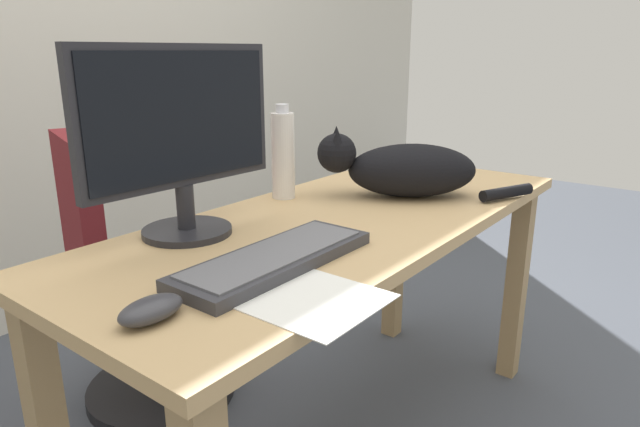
{
  "coord_description": "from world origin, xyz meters",
  "views": [
    {
      "loc": [
        -1.1,
        -0.78,
        1.11
      ],
      "look_at": [
        -0.19,
        -0.07,
        0.77
      ],
      "focal_mm": 31.02,
      "sensor_mm": 36.0,
      "label": 1
    }
  ],
  "objects_px": {
    "monitor": "(181,134)",
    "keyboard": "(275,259)",
    "computer_mouse": "(151,310)",
    "office_chair": "(137,294)",
    "cat": "(404,168)",
    "water_bottle": "(283,155)"
  },
  "relations": [
    {
      "from": "office_chair",
      "to": "computer_mouse",
      "type": "distance_m",
      "value": 0.95
    },
    {
      "from": "office_chair",
      "to": "keyboard",
      "type": "height_order",
      "value": "office_chair"
    },
    {
      "from": "water_bottle",
      "to": "cat",
      "type": "bearing_deg",
      "value": -50.03
    },
    {
      "from": "computer_mouse",
      "to": "office_chair",
      "type": "bearing_deg",
      "value": 58.69
    },
    {
      "from": "keyboard",
      "to": "water_bottle",
      "type": "relative_size",
      "value": 1.68
    },
    {
      "from": "office_chair",
      "to": "keyboard",
      "type": "distance_m",
      "value": 0.85
    },
    {
      "from": "office_chair",
      "to": "monitor",
      "type": "relative_size",
      "value": 1.85
    },
    {
      "from": "monitor",
      "to": "computer_mouse",
      "type": "distance_m",
      "value": 0.47
    },
    {
      "from": "monitor",
      "to": "keyboard",
      "type": "relative_size",
      "value": 1.09
    },
    {
      "from": "water_bottle",
      "to": "keyboard",
      "type": "bearing_deg",
      "value": -140.55
    },
    {
      "from": "office_chair",
      "to": "cat",
      "type": "height_order",
      "value": "cat"
    },
    {
      "from": "cat",
      "to": "water_bottle",
      "type": "bearing_deg",
      "value": 129.97
    },
    {
      "from": "office_chair",
      "to": "computer_mouse",
      "type": "height_order",
      "value": "office_chair"
    },
    {
      "from": "office_chair",
      "to": "monitor",
      "type": "xyz_separation_m",
      "value": [
        -0.15,
        -0.47,
        0.56
      ]
    },
    {
      "from": "computer_mouse",
      "to": "keyboard",
      "type": "bearing_deg",
      "value": 0.58
    },
    {
      "from": "keyboard",
      "to": "water_bottle",
      "type": "bearing_deg",
      "value": 39.45
    },
    {
      "from": "cat",
      "to": "computer_mouse",
      "type": "distance_m",
      "value": 0.91
    },
    {
      "from": "office_chair",
      "to": "computer_mouse",
      "type": "relative_size",
      "value": 8.08
    },
    {
      "from": "monitor",
      "to": "cat",
      "type": "xyz_separation_m",
      "value": [
        0.6,
        -0.22,
        -0.15
      ]
    },
    {
      "from": "keyboard",
      "to": "water_bottle",
      "type": "distance_m",
      "value": 0.53
    },
    {
      "from": "keyboard",
      "to": "computer_mouse",
      "type": "relative_size",
      "value": 4.0
    },
    {
      "from": "computer_mouse",
      "to": "water_bottle",
      "type": "bearing_deg",
      "value": 25.77
    }
  ]
}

